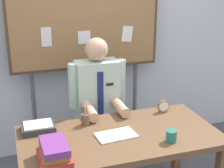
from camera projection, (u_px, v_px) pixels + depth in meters
back_wall at (81, 30)px, 3.50m from camera, size 6.40×0.08×2.70m
desk at (120, 144)px, 2.60m from camera, size 1.56×0.80×0.74m
person at (98, 113)px, 3.17m from camera, size 0.55×0.56×1.38m
bulletin_board at (85, 13)px, 3.25m from camera, size 1.55×0.09×2.17m
book_stack at (54, 153)px, 2.17m from camera, size 0.21×0.29×0.14m
open_notebook at (116, 135)px, 2.54m from camera, size 0.32×0.21×0.01m
desk_clock at (163, 107)px, 2.95m from camera, size 0.11×0.04×0.11m
coffee_mug at (171, 136)px, 2.44m from camera, size 0.08×0.08×0.09m
pen_holder at (86, 119)px, 2.70m from camera, size 0.07×0.07×0.16m
paper_tray at (38, 127)px, 2.61m from camera, size 0.26×0.20×0.06m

